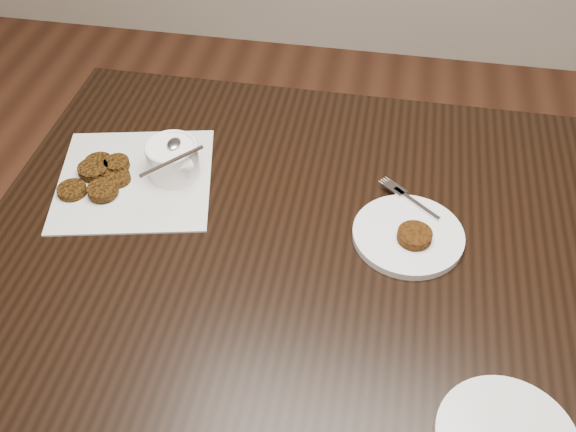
# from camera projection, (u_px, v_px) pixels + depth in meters

# --- Properties ---
(table) EXTENTS (1.40, 0.90, 0.75)m
(table) POSITION_uv_depth(u_px,v_px,m) (367.00, 372.00, 1.36)
(table) COLOR black
(table) RESTS_ON floor
(napkin) EXTENTS (0.34, 0.34, 0.00)m
(napkin) POSITION_uv_depth(u_px,v_px,m) (135.00, 179.00, 1.22)
(napkin) COLOR silver
(napkin) RESTS_ON table
(sauce_ramekin) EXTENTS (0.17, 0.17, 0.13)m
(sauce_ramekin) POSITION_uv_depth(u_px,v_px,m) (171.00, 145.00, 1.18)
(sauce_ramekin) COLOR white
(sauce_ramekin) RESTS_ON napkin
(patty_cluster) EXTENTS (0.22, 0.22, 0.02)m
(patty_cluster) POSITION_uv_depth(u_px,v_px,m) (103.00, 173.00, 1.21)
(patty_cluster) COLOR #56320B
(patty_cluster) RESTS_ON napkin
(plate_with_patty) EXTENTS (0.27, 0.27, 0.03)m
(plate_with_patty) POSITION_uv_depth(u_px,v_px,m) (409.00, 232.00, 1.10)
(plate_with_patty) COLOR white
(plate_with_patty) RESTS_ON table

